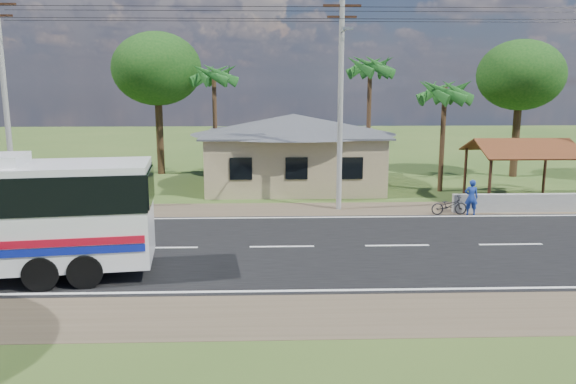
# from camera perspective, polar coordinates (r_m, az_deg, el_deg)

# --- Properties ---
(ground) EXTENTS (120.00, 120.00, 0.00)m
(ground) POSITION_cam_1_polar(r_m,az_deg,el_deg) (21.85, -0.62, -5.62)
(ground) COLOR #2E4C1B
(ground) RESTS_ON ground
(road) EXTENTS (120.00, 16.00, 0.03)m
(road) POSITION_cam_1_polar(r_m,az_deg,el_deg) (21.84, -0.62, -5.59)
(road) COLOR black
(road) RESTS_ON ground
(house) EXTENTS (12.40, 10.00, 5.00)m
(house) POSITION_cam_1_polar(r_m,az_deg,el_deg) (34.14, 0.55, 5.00)
(house) COLOR tan
(house) RESTS_ON ground
(waiting_shed) EXTENTS (5.20, 4.48, 3.35)m
(waiting_shed) POSITION_cam_1_polar(r_m,az_deg,el_deg) (32.54, 22.59, 4.00)
(waiting_shed) COLOR #361E13
(waiting_shed) RESTS_ON ground
(concrete_barrier) EXTENTS (7.00, 0.30, 0.90)m
(concrete_barrier) POSITION_cam_1_polar(r_m,az_deg,el_deg) (29.87, 22.79, -1.03)
(concrete_barrier) COLOR #9E9E99
(concrete_barrier) RESTS_ON ground
(utility_poles) EXTENTS (32.80, 2.22, 11.00)m
(utility_poles) POSITION_cam_1_polar(r_m,az_deg,el_deg) (27.58, 4.68, 10.01)
(utility_poles) COLOR #9E9E99
(utility_poles) RESTS_ON ground
(palm_near) EXTENTS (2.80, 2.80, 6.70)m
(palm_near) POSITION_cam_1_polar(r_m,az_deg,el_deg) (33.44, 15.65, 9.74)
(palm_near) COLOR #47301E
(palm_near) RESTS_ON ground
(palm_mid) EXTENTS (2.80, 2.80, 8.20)m
(palm_mid) POSITION_cam_1_polar(r_m,az_deg,el_deg) (36.99, 8.34, 12.37)
(palm_mid) COLOR #47301E
(palm_mid) RESTS_ON ground
(palm_far) EXTENTS (2.80, 2.80, 7.70)m
(palm_far) POSITION_cam_1_polar(r_m,az_deg,el_deg) (37.08, -7.54, 11.64)
(palm_far) COLOR #47301E
(palm_far) RESTS_ON ground
(tree_behind_house) EXTENTS (6.00, 6.00, 9.61)m
(tree_behind_house) POSITION_cam_1_polar(r_m,az_deg,el_deg) (39.64, -13.17, 12.05)
(tree_behind_house) COLOR #47301E
(tree_behind_house) RESTS_ON ground
(tree_behind_shed) EXTENTS (5.60, 5.60, 9.02)m
(tree_behind_shed) POSITION_cam_1_polar(r_m,az_deg,el_deg) (40.42, 22.55, 10.86)
(tree_behind_shed) COLOR #47301E
(tree_behind_shed) RESTS_ON ground
(motorcycle) EXTENTS (1.74, 0.65, 0.91)m
(motorcycle) POSITION_cam_1_polar(r_m,az_deg,el_deg) (28.03, 16.05, -1.33)
(motorcycle) COLOR black
(motorcycle) RESTS_ON ground
(person) EXTENTS (0.69, 0.52, 1.73)m
(person) POSITION_cam_1_polar(r_m,az_deg,el_deg) (28.23, 18.13, -0.51)
(person) COLOR navy
(person) RESTS_ON ground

